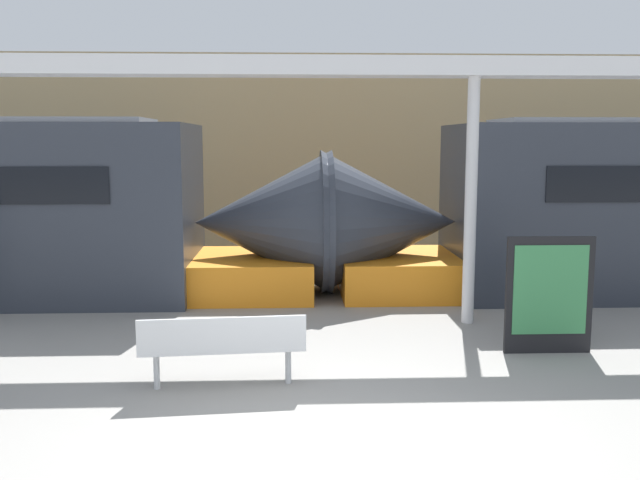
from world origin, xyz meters
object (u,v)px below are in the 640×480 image
Objects in this scene: bench_near at (223,343)px; trash_bin at (556,304)px; support_column_near at (471,203)px; poster_board at (549,295)px.

trash_bin is (4.67, 2.21, -0.10)m from bench_near.
support_column_near is (-1.15, 0.62, 1.44)m from trash_bin.
support_column_near is at bearing 151.71° from trash_bin.
support_column_near is at bearing 33.77° from bench_near.
trash_bin is 0.54× the size of poster_board.
support_column_near is (-0.66, 1.63, 1.08)m from poster_board.
bench_near is at bearing -141.18° from support_column_near.
poster_board is at bearing -115.69° from trash_bin.
bench_near is at bearing -154.65° from trash_bin.
support_column_near reaches higher than trash_bin.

